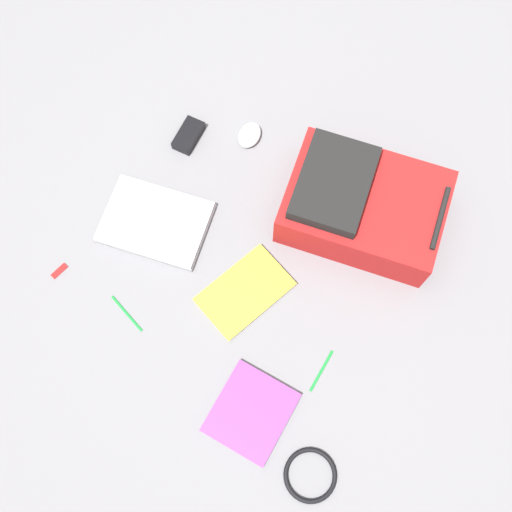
{
  "coord_description": "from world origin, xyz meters",
  "views": [
    {
      "loc": [
        -0.35,
        0.52,
        1.81
      ],
      "look_at": [
        0.02,
        0.04,
        0.02
      ],
      "focal_mm": 44.76,
      "sensor_mm": 36.0,
      "label": 1
    }
  ],
  "objects_px": {
    "power_brick": "(188,136)",
    "book_blue": "(251,413)",
    "cable_coil": "(310,475)",
    "backpack": "(361,205)",
    "usb_stick": "(59,271)",
    "pen_blue": "(322,371)",
    "computer_mouse": "(249,135)",
    "laptop": "(155,222)",
    "pen_black": "(127,313)",
    "book_red": "(245,292)"
  },
  "relations": [
    {
      "from": "backpack",
      "to": "usb_stick",
      "type": "relative_size",
      "value": 10.1
    },
    {
      "from": "book_blue",
      "to": "power_brick",
      "type": "distance_m",
      "value": 0.88
    },
    {
      "from": "backpack",
      "to": "pen_black",
      "type": "height_order",
      "value": "backpack"
    },
    {
      "from": "pen_blue",
      "to": "usb_stick",
      "type": "height_order",
      "value": "same"
    },
    {
      "from": "pen_blue",
      "to": "usb_stick",
      "type": "relative_size",
      "value": 2.45
    },
    {
      "from": "pen_black",
      "to": "pen_blue",
      "type": "height_order",
      "value": "same"
    },
    {
      "from": "backpack",
      "to": "book_red",
      "type": "bearing_deg",
      "value": 73.52
    },
    {
      "from": "laptop",
      "to": "power_brick",
      "type": "height_order",
      "value": "power_brick"
    },
    {
      "from": "book_blue",
      "to": "computer_mouse",
      "type": "bearing_deg",
      "value": -51.76
    },
    {
      "from": "computer_mouse",
      "to": "pen_blue",
      "type": "height_order",
      "value": "computer_mouse"
    },
    {
      "from": "book_red",
      "to": "computer_mouse",
      "type": "xyz_separation_m",
      "value": [
        0.31,
        -0.42,
        0.01
      ]
    },
    {
      "from": "book_red",
      "to": "computer_mouse",
      "type": "height_order",
      "value": "computer_mouse"
    },
    {
      "from": "book_red",
      "to": "computer_mouse",
      "type": "distance_m",
      "value": 0.52
    },
    {
      "from": "backpack",
      "to": "power_brick",
      "type": "xyz_separation_m",
      "value": [
        0.58,
        0.11,
        -0.07
      ]
    },
    {
      "from": "laptop",
      "to": "pen_blue",
      "type": "relative_size",
      "value": 2.84
    },
    {
      "from": "laptop",
      "to": "computer_mouse",
      "type": "distance_m",
      "value": 0.41
    },
    {
      "from": "cable_coil",
      "to": "power_brick",
      "type": "xyz_separation_m",
      "value": [
        0.91,
        -0.59,
        0.01
      ]
    },
    {
      "from": "book_red",
      "to": "pen_blue",
      "type": "xyz_separation_m",
      "value": [
        -0.31,
        0.05,
        -0.01
      ]
    },
    {
      "from": "backpack",
      "to": "pen_black",
      "type": "relative_size",
      "value": 3.87
    },
    {
      "from": "pen_black",
      "to": "laptop",
      "type": "bearing_deg",
      "value": -66.44
    },
    {
      "from": "pen_black",
      "to": "power_brick",
      "type": "bearing_deg",
      "value": -67.83
    },
    {
      "from": "backpack",
      "to": "usb_stick",
      "type": "height_order",
      "value": "backpack"
    },
    {
      "from": "book_red",
      "to": "book_blue",
      "type": "relative_size",
      "value": 1.16
    },
    {
      "from": "book_blue",
      "to": "pen_blue",
      "type": "bearing_deg",
      "value": -112.03
    },
    {
      "from": "backpack",
      "to": "cable_coil",
      "type": "distance_m",
      "value": 0.78
    },
    {
      "from": "computer_mouse",
      "to": "usb_stick",
      "type": "xyz_separation_m",
      "value": [
        0.17,
        0.7,
        -0.01
      ]
    },
    {
      "from": "backpack",
      "to": "book_blue",
      "type": "distance_m",
      "value": 0.68
    },
    {
      "from": "computer_mouse",
      "to": "pen_blue",
      "type": "xyz_separation_m",
      "value": [
        -0.62,
        0.46,
        -0.01
      ]
    },
    {
      "from": "backpack",
      "to": "power_brick",
      "type": "distance_m",
      "value": 0.59
    },
    {
      "from": "backpack",
      "to": "computer_mouse",
      "type": "relative_size",
      "value": 5.74
    },
    {
      "from": "book_blue",
      "to": "cable_coil",
      "type": "height_order",
      "value": "book_blue"
    },
    {
      "from": "book_blue",
      "to": "pen_blue",
      "type": "distance_m",
      "value": 0.23
    },
    {
      "from": "book_blue",
      "to": "pen_black",
      "type": "distance_m",
      "value": 0.46
    },
    {
      "from": "backpack",
      "to": "pen_black",
      "type": "xyz_separation_m",
      "value": [
        0.35,
        0.66,
        -0.08
      ]
    },
    {
      "from": "backpack",
      "to": "pen_blue",
      "type": "height_order",
      "value": "backpack"
    },
    {
      "from": "power_brick",
      "to": "book_blue",
      "type": "bearing_deg",
      "value": 140.96
    },
    {
      "from": "laptop",
      "to": "usb_stick",
      "type": "xyz_separation_m",
      "value": [
        0.13,
        0.29,
        -0.01
      ]
    },
    {
      "from": "usb_stick",
      "to": "cable_coil",
      "type": "bearing_deg",
      "value": 179.59
    },
    {
      "from": "pen_black",
      "to": "book_blue",
      "type": "bearing_deg",
      "value": 179.87
    },
    {
      "from": "book_red",
      "to": "book_blue",
      "type": "distance_m",
      "value": 0.34
    },
    {
      "from": "backpack",
      "to": "book_red",
      "type": "distance_m",
      "value": 0.43
    },
    {
      "from": "book_red",
      "to": "cable_coil",
      "type": "bearing_deg",
      "value": 147.15
    },
    {
      "from": "backpack",
      "to": "pen_blue",
      "type": "distance_m",
      "value": 0.5
    },
    {
      "from": "backpack",
      "to": "pen_blue",
      "type": "bearing_deg",
      "value": 113.17
    },
    {
      "from": "laptop",
      "to": "usb_stick",
      "type": "height_order",
      "value": "laptop"
    },
    {
      "from": "power_brick",
      "to": "laptop",
      "type": "bearing_deg",
      "value": 110.88
    },
    {
      "from": "backpack",
      "to": "cable_coil",
      "type": "xyz_separation_m",
      "value": [
        -0.33,
        0.7,
        -0.08
      ]
    },
    {
      "from": "cable_coil",
      "to": "pen_blue",
      "type": "distance_m",
      "value": 0.28
    },
    {
      "from": "book_blue",
      "to": "pen_black",
      "type": "relative_size",
      "value": 1.8
    },
    {
      "from": "computer_mouse",
      "to": "pen_blue",
      "type": "distance_m",
      "value": 0.77
    }
  ]
}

